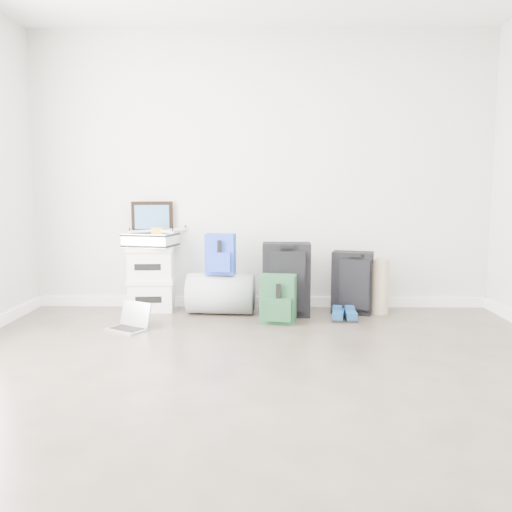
{
  "coord_description": "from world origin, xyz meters",
  "views": [
    {
      "loc": [
        0.04,
        -2.86,
        1.19
      ],
      "look_at": [
        -0.04,
        1.9,
        0.59
      ],
      "focal_mm": 38.0,
      "sensor_mm": 36.0,
      "label": 1
    }
  ],
  "objects_px": {
    "boxes_stack": "(152,278)",
    "briefcase": "(151,240)",
    "duffel_bag": "(221,294)",
    "laptop": "(130,323)",
    "carry_on": "(352,283)",
    "large_suitcase": "(286,279)"
  },
  "relations": [
    {
      "from": "boxes_stack",
      "to": "briefcase",
      "type": "distance_m",
      "value": 0.38
    },
    {
      "from": "boxes_stack",
      "to": "laptop",
      "type": "xyz_separation_m",
      "value": [
        -0.03,
        -0.73,
        -0.26
      ]
    },
    {
      "from": "boxes_stack",
      "to": "briefcase",
      "type": "relative_size",
      "value": 1.37
    },
    {
      "from": "duffel_bag",
      "to": "laptop",
      "type": "distance_m",
      "value": 0.94
    },
    {
      "from": "boxes_stack",
      "to": "laptop",
      "type": "relative_size",
      "value": 1.61
    },
    {
      "from": "boxes_stack",
      "to": "duffel_bag",
      "type": "relative_size",
      "value": 1.01
    },
    {
      "from": "carry_on",
      "to": "large_suitcase",
      "type": "bearing_deg",
      "value": -155.1
    },
    {
      "from": "large_suitcase",
      "to": "briefcase",
      "type": "bearing_deg",
      "value": 171.75
    },
    {
      "from": "duffel_bag",
      "to": "large_suitcase",
      "type": "bearing_deg",
      "value": -1.38
    },
    {
      "from": "carry_on",
      "to": "boxes_stack",
      "type": "bearing_deg",
      "value": -167.89
    },
    {
      "from": "boxes_stack",
      "to": "large_suitcase",
      "type": "bearing_deg",
      "value": -12.99
    },
    {
      "from": "carry_on",
      "to": "duffel_bag",
      "type": "bearing_deg",
      "value": -162.9
    },
    {
      "from": "boxes_stack",
      "to": "briefcase",
      "type": "height_order",
      "value": "briefcase"
    },
    {
      "from": "laptop",
      "to": "large_suitcase",
      "type": "bearing_deg",
      "value": 52.48
    },
    {
      "from": "large_suitcase",
      "to": "boxes_stack",
      "type": "bearing_deg",
      "value": 171.75
    },
    {
      "from": "briefcase",
      "to": "duffel_bag",
      "type": "relative_size",
      "value": 0.74
    },
    {
      "from": "duffel_bag",
      "to": "briefcase",
      "type": "bearing_deg",
      "value": 172.81
    },
    {
      "from": "carry_on",
      "to": "briefcase",
      "type": "bearing_deg",
      "value": -167.89
    },
    {
      "from": "briefcase",
      "to": "duffel_bag",
      "type": "bearing_deg",
      "value": 1.69
    },
    {
      "from": "briefcase",
      "to": "large_suitcase",
      "type": "xyz_separation_m",
      "value": [
        1.3,
        -0.21,
        -0.35
      ]
    },
    {
      "from": "large_suitcase",
      "to": "laptop",
      "type": "height_order",
      "value": "large_suitcase"
    },
    {
      "from": "laptop",
      "to": "duffel_bag",
      "type": "bearing_deg",
      "value": 70.36
    }
  ]
}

